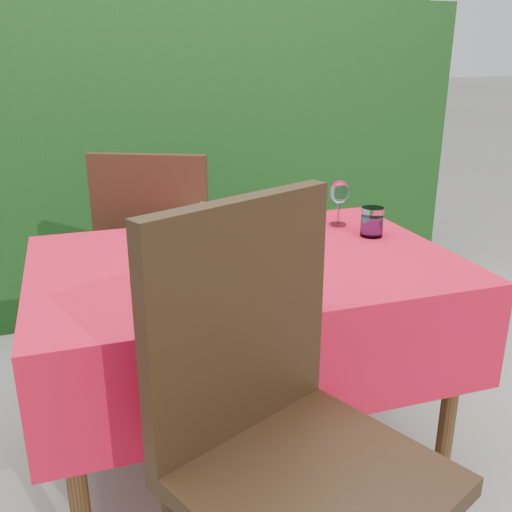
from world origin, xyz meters
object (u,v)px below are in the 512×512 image
object	(u,v)px
pasta_plate	(219,220)
water_glass	(372,223)
chair_far	(160,253)
pizza_plate	(265,267)
wine_glass	(339,194)
fork	(143,280)
chair_near	(278,421)

from	to	relation	value
pasta_plate	water_glass	xyz separation A→B (m)	(0.47, -0.25, 0.01)
chair_far	pasta_plate	xyz separation A→B (m)	(0.16, -0.33, 0.21)
pizza_plate	pasta_plate	world-z (taller)	pasta_plate
water_glass	wine_glass	bearing A→B (deg)	107.77
wine_glass	fork	size ratio (longest dim) A/B	1.00
water_glass	fork	bearing A→B (deg)	-168.09
wine_glass	fork	distance (m)	0.81
pizza_plate	fork	world-z (taller)	pizza_plate
chair_far	water_glass	bearing A→B (deg)	162.31
fork	pasta_plate	bearing A→B (deg)	54.92
water_glass	fork	distance (m)	0.81
pizza_plate	water_glass	world-z (taller)	water_glass
chair_far	pizza_plate	size ratio (longest dim) A/B	2.84
wine_glass	pasta_plate	bearing A→B (deg)	166.86
chair_near	fork	world-z (taller)	chair_near
water_glass	pasta_plate	bearing A→B (deg)	151.73
chair_far	pizza_plate	world-z (taller)	chair_far
chair_near	wine_glass	world-z (taller)	chair_near
chair_far	wine_glass	bearing A→B (deg)	168.72
chair_near	pizza_plate	distance (m)	0.50
pasta_plate	wine_glass	xyz separation A→B (m)	(0.42, -0.10, 0.09)
water_glass	fork	xyz separation A→B (m)	(-0.79, -0.17, -0.04)
pasta_plate	water_glass	size ratio (longest dim) A/B	2.99
pasta_plate	water_glass	world-z (taller)	water_glass
chair_far	wine_glass	size ratio (longest dim) A/B	5.94
chair_near	fork	bearing A→B (deg)	86.38
wine_glass	water_glass	bearing A→B (deg)	-72.23
pasta_plate	wine_glass	distance (m)	0.44
chair_far	water_glass	distance (m)	0.89
chair_far	wine_glass	world-z (taller)	chair_far
chair_near	water_glass	bearing A→B (deg)	25.01
water_glass	wine_glass	size ratio (longest dim) A/B	0.60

